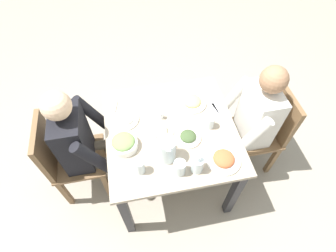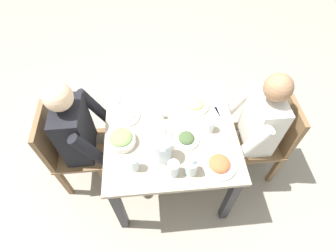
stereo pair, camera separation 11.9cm
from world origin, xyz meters
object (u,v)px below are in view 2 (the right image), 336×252
dining_table (170,139)px  water_glass_far_left (210,126)px  plate_dolmas (186,138)px  water_glass_near_left (173,168)px  water_glass_near_right (134,164)px  plate_beans (158,131)px  chair_far (68,147)px  diner_far (89,135)px  plate_yoghurt (126,115)px  plate_fries (195,104)px  plate_rice_curry (219,164)px  salad_bowl (121,139)px  diner_near (248,128)px  water_pitcher (162,149)px  salt_shaker (163,115)px  chair_near (268,137)px  oil_carafe (191,167)px

dining_table → water_glass_far_left: bearing=-96.0°
plate_dolmas → water_glass_near_left: bearing=154.4°
water_glass_near_right → plate_beans: bearing=-32.2°
chair_far → diner_far: 0.25m
chair_far → plate_yoghurt: bearing=-83.2°
plate_beans → plate_fries: 0.37m
plate_fries → plate_rice_curry: (-0.53, -0.08, 0.00)m
water_glass_far_left → salad_bowl: bearing=94.8°
diner_far → diner_near: bearing=-92.1°
water_pitcher → dining_table: bearing=-18.7°
diner_near → diner_far: bearing=87.9°
chair_far → water_glass_near_right: size_ratio=7.60×
plate_fries → water_glass_near_right: water_glass_near_right is taller
water_pitcher → plate_dolmas: 0.23m
plate_dolmas → salt_shaker: salt_shaker is taller
dining_table → salad_bowl: size_ratio=4.93×
salt_shaker → water_glass_far_left: bearing=-113.8°
plate_yoghurt → plate_fries: bearing=-82.5°
chair_near → water_glass_far_left: size_ratio=8.68×
diner_near → plate_rice_curry: 0.50m
water_glass_far_left → oil_carafe: (-0.31, 0.18, 0.01)m
water_pitcher → water_glass_near_left: size_ratio=1.71×
dining_table → plate_beans: plate_beans is taller
chair_near → plate_fries: chair_near is taller
diner_near → salad_bowl: diner_near is taller
chair_far → plate_rice_curry: 1.20m
water_glass_near_left → plate_fries: bearing=-21.8°
water_glass_near_right → water_glass_far_left: 0.59m
chair_near → diner_far: size_ratio=0.74×
water_pitcher → oil_carafe: (-0.13, -0.17, -0.04)m
salad_bowl → plate_dolmas: size_ratio=1.04×
plate_beans → water_glass_far_left: water_glass_far_left is taller
plate_fries → water_glass_near_left: (-0.55, 0.22, 0.04)m
plate_dolmas → water_glass_near_right: size_ratio=1.61×
dining_table → diner_near: bearing=-86.3°
diner_far → water_glass_near_left: size_ratio=10.29×
diner_far → water_glass_near_left: 0.75m
water_pitcher → oil_carafe: bearing=-126.1°
plate_beans → oil_carafe: oil_carafe is taller
dining_table → plate_fries: 0.33m
plate_beans → oil_carafe: size_ratio=1.21×
dining_table → oil_carafe: (-0.34, -0.10, 0.17)m
salad_bowl → water_glass_far_left: water_glass_far_left is taller
plate_beans → salt_shaker: 0.13m
dining_table → chair_near: (0.04, -0.81, -0.14)m
water_glass_near_right → diner_near: bearing=-69.4°
chair_near → oil_carafe: oil_carafe is taller
salad_bowl → oil_carafe: bearing=-120.8°
chair_far → water_pitcher: size_ratio=4.48×
chair_near → salt_shaker: size_ratio=15.75×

